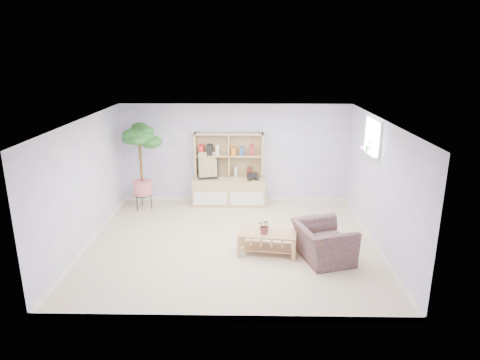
{
  "coord_description": "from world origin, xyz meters",
  "views": [
    {
      "loc": [
        0.29,
        -7.59,
        3.59
      ],
      "look_at": [
        0.15,
        0.51,
        1.14
      ],
      "focal_mm": 32.0,
      "sensor_mm": 36.0,
      "label": 1
    }
  ],
  "objects_px": {
    "storage_unit": "(229,170)",
    "armchair": "(323,240)",
    "coffee_table": "(268,242)",
    "floor_tree": "(141,168)"
  },
  "relations": [
    {
      "from": "coffee_table",
      "to": "floor_tree",
      "type": "relative_size",
      "value": 0.51
    },
    {
      "from": "coffee_table",
      "to": "floor_tree",
      "type": "distance_m",
      "value": 3.69
    },
    {
      "from": "coffee_table",
      "to": "floor_tree",
      "type": "bearing_deg",
      "value": 149.37
    },
    {
      "from": "storage_unit",
      "to": "coffee_table",
      "type": "relative_size",
      "value": 1.68
    },
    {
      "from": "armchair",
      "to": "coffee_table",
      "type": "bearing_deg",
      "value": 59.98
    },
    {
      "from": "storage_unit",
      "to": "armchair",
      "type": "height_order",
      "value": "storage_unit"
    },
    {
      "from": "storage_unit",
      "to": "coffee_table",
      "type": "bearing_deg",
      "value": -72.68
    },
    {
      "from": "coffee_table",
      "to": "floor_tree",
      "type": "xyz_separation_m",
      "value": [
        -2.82,
        2.24,
        0.8
      ]
    },
    {
      "from": "storage_unit",
      "to": "armchair",
      "type": "relative_size",
      "value": 1.7
    },
    {
      "from": "storage_unit",
      "to": "armchair",
      "type": "bearing_deg",
      "value": -57.96
    }
  ]
}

